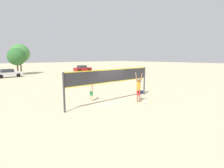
{
  "coord_description": "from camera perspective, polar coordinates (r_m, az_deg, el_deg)",
  "views": [
    {
      "loc": [
        -8.82,
        -9.85,
        3.44
      ],
      "look_at": [
        0.0,
        0.0,
        1.39
      ],
      "focal_mm": 28.0,
      "sensor_mm": 36.0,
      "label": 1
    }
  ],
  "objects": [
    {
      "name": "parked_car_near",
      "position": [
        42.49,
        -9.59,
        4.95
      ],
      "size": [
        4.17,
        2.09,
        1.48
      ],
      "rotation": [
        0.0,
        0.0,
        -0.06
      ],
      "color": "maroon",
      "rests_on": "ground_plane"
    },
    {
      "name": "gear_bag",
      "position": [
        16.7,
        9.32,
        -2.67
      ],
      "size": [
        0.43,
        0.27,
        0.3
      ],
      "color": "navy",
      "rests_on": "ground_plane"
    },
    {
      "name": "player_spiker",
      "position": [
        13.49,
        8.68,
        -0.82
      ],
      "size": [
        0.28,
        0.72,
        2.27
      ],
      "rotation": [
        0.0,
        0.0,
        1.57
      ],
      "color": "#8C664C",
      "rests_on": "ground_plane"
    },
    {
      "name": "ground_plane",
      "position": [
        13.66,
        -0.0,
        -5.77
      ],
      "size": [
        200.0,
        200.0,
        0.0
      ],
      "primitive_type": "plane",
      "color": "beige"
    },
    {
      "name": "volleyball",
      "position": [
        13.17,
        10.82,
        -5.99
      ],
      "size": [
        0.22,
        0.22,
        0.22
      ],
      "color": "silver",
      "rests_on": "ground_plane"
    },
    {
      "name": "volleyball_net",
      "position": [
        13.33,
        -0.0,
        1.73
      ],
      "size": [
        8.1,
        0.13,
        2.53
      ],
      "color": "#38383D",
      "rests_on": "ground_plane"
    },
    {
      "name": "parked_car_mid",
      "position": [
        34.6,
        -30.95,
        2.92
      ],
      "size": [
        4.55,
        2.32,
        1.42
      ],
      "rotation": [
        0.0,
        0.0,
        0.13
      ],
      "color": "silver",
      "rests_on": "ground_plane"
    },
    {
      "name": "tree_left_cluster",
      "position": [
        38.69,
        -28.67,
        7.81
      ],
      "size": [
        3.37,
        3.37,
        5.17
      ],
      "color": "brown",
      "rests_on": "ground_plane"
    },
    {
      "name": "tree_right_cluster",
      "position": [
        40.45,
        -27.87,
        8.83
      ],
      "size": [
        3.73,
        3.73,
        6.04
      ],
      "color": "brown",
      "rests_on": "ground_plane"
    },
    {
      "name": "player_blocker",
      "position": [
        13.75,
        -6.81,
        -1.36
      ],
      "size": [
        0.28,
        0.68,
        1.97
      ],
      "rotation": [
        0.0,
        0.0,
        -1.57
      ],
      "color": "beige",
      "rests_on": "ground_plane"
    }
  ]
}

